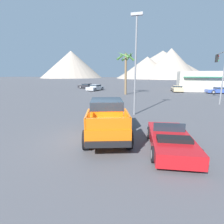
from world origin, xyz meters
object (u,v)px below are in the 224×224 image
orange_pickup_truck (107,116)px  parked_car_tan (177,89)px  palm_tree_tall (126,62)px  parked_car_dark (87,86)px  street_lamp_post (136,56)px  traffic_light_main (220,67)px  parked_car_silver (95,88)px  parked_car_blue (220,90)px  red_convertible_car (170,140)px

orange_pickup_truck → parked_car_tan: (5.75, 26.54, -0.50)m
parked_car_tan → palm_tree_tall: size_ratio=0.60×
orange_pickup_truck → parked_car_dark: size_ratio=1.29×
orange_pickup_truck → street_lamp_post: size_ratio=0.70×
orange_pickup_truck → parked_car_tan: size_ratio=1.33×
traffic_light_main → street_lamp_post: street_lamp_post is taller
parked_car_silver → palm_tree_tall: bearing=157.4°
parked_car_silver → street_lamp_post: size_ratio=0.57×
traffic_light_main → palm_tree_tall: 13.18m
parked_car_silver → traffic_light_main: traffic_light_main is taller
parked_car_blue → traffic_light_main: traffic_light_main is taller
parked_car_tan → traffic_light_main: 13.16m
orange_pickup_truck → red_convertible_car: bearing=-36.7°
parked_car_silver → traffic_light_main: bearing=164.7°
parked_car_silver → parked_car_blue: 22.83m
parked_car_silver → street_lamp_post: (10.81, -19.19, 4.09)m
street_lamp_post → orange_pickup_truck: bearing=-97.8°
parked_car_tan → traffic_light_main: size_ratio=0.70×
parked_car_dark → palm_tree_tall: (11.04, -9.66, 4.64)m
parked_car_silver → parked_car_blue: (22.81, 0.81, -0.04)m
red_convertible_car → parked_car_dark: (-17.23, 30.25, 0.12)m
orange_pickup_truck → traffic_light_main: traffic_light_main is taller
red_convertible_car → parked_car_blue: red_convertible_car is taller
parked_car_tan → traffic_light_main: bearing=-78.4°
street_lamp_post → parked_car_tan: bearing=76.7°
red_convertible_car → parked_car_blue: (9.41, 26.49, 0.13)m
traffic_light_main → parked_car_dark: bearing=57.4°
red_convertible_car → palm_tree_tall: bearing=99.1°
parked_car_silver → parked_car_dark: bearing=-37.6°
orange_pickup_truck → parked_car_silver: size_ratio=1.24×
traffic_light_main → parked_car_silver: bearing=62.1°
parked_car_silver → parked_car_dark: size_ratio=1.04×
orange_pickup_truck → parked_car_blue: (12.73, 25.38, -0.52)m
red_convertible_car → palm_tree_tall: 22.02m
parked_car_silver → street_lamp_post: 22.40m
palm_tree_tall → parked_car_tan: bearing=39.4°
orange_pickup_truck → traffic_light_main: (9.24, 14.36, 3.06)m
parked_car_silver → red_convertible_car: bearing=130.1°
traffic_light_main → palm_tree_tall: palm_tree_tall is taller
parked_car_blue → street_lamp_post: bearing=142.2°
orange_pickup_truck → parked_car_dark: orange_pickup_truck is taller
red_convertible_car → parked_car_silver: (-13.40, 25.68, 0.17)m
parked_car_silver → parked_car_blue: parked_car_silver is taller
red_convertible_car → palm_tree_tall: (-6.18, 20.59, 4.76)m
parked_car_tan → palm_tree_tall: bearing=-145.0°
parked_car_silver → traffic_light_main: (19.32, -10.21, 3.54)m
traffic_light_main → palm_tree_tall: size_ratio=0.87×
parked_car_tan → street_lamp_post: (-5.02, -21.17, 4.10)m
parked_car_tan → street_lamp_post: street_lamp_post is taller
parked_car_silver → parked_car_dark: 5.96m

